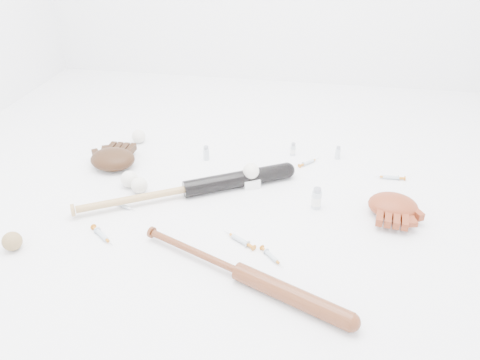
% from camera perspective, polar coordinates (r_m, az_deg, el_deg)
% --- Properties ---
extents(bat_dark, '(0.90, 0.55, 0.07)m').
position_cam_1_polar(bat_dark, '(1.99, -6.54, -1.10)').
color(bat_dark, black).
rests_on(bat_dark, ground).
extents(bat_wood, '(0.79, 0.38, 0.06)m').
position_cam_1_polar(bat_wood, '(1.59, -0.11, -11.11)').
color(bat_wood, brown).
rests_on(bat_wood, ground).
extents(glove_dark, '(0.25, 0.25, 0.09)m').
position_cam_1_polar(glove_dark, '(2.27, -15.26, 2.50)').
color(glove_dark, '#321C0E').
rests_on(glove_dark, ground).
extents(glove_tan, '(0.26, 0.26, 0.08)m').
position_cam_1_polar(glove_tan, '(1.97, 18.16, -2.97)').
color(glove_tan, maroon).
rests_on(glove_tan, ground).
extents(trading_card, '(0.09, 0.11, 0.01)m').
position_cam_1_polar(trading_card, '(2.42, -15.79, 3.21)').
color(trading_card, gold).
rests_on(trading_card, ground).
extents(pedestal, '(0.09, 0.09, 0.04)m').
position_cam_1_polar(pedestal, '(2.06, 1.34, -0.21)').
color(pedestal, white).
rests_on(pedestal, ground).
extents(baseball_on_pedestal, '(0.07, 0.07, 0.07)m').
position_cam_1_polar(baseball_on_pedestal, '(2.03, 1.36, 1.11)').
color(baseball_on_pedestal, silver).
rests_on(baseball_on_pedestal, pedestal).
extents(baseball_left, '(0.07, 0.07, 0.07)m').
position_cam_1_polar(baseball_left, '(2.10, -13.34, 0.11)').
color(baseball_left, silver).
rests_on(baseball_left, ground).
extents(baseball_upper, '(0.07, 0.07, 0.07)m').
position_cam_1_polar(baseball_upper, '(2.48, -12.26, 5.22)').
color(baseball_upper, silver).
rests_on(baseball_upper, ground).
extents(baseball_mid, '(0.07, 0.07, 0.07)m').
position_cam_1_polar(baseball_mid, '(2.05, -12.19, -0.62)').
color(baseball_mid, silver).
rests_on(baseball_mid, ground).
extents(baseball_aged, '(0.07, 0.07, 0.07)m').
position_cam_1_polar(baseball_aged, '(1.89, -26.03, -6.73)').
color(baseball_aged, olive).
rests_on(baseball_aged, ground).
extents(syringe_0, '(0.15, 0.12, 0.02)m').
position_cam_1_polar(syringe_0, '(1.84, -16.48, -6.45)').
color(syringe_0, '#ADBCC6').
rests_on(syringe_0, ground).
extents(syringe_1, '(0.15, 0.11, 0.02)m').
position_cam_1_polar(syringe_1, '(1.75, 0.01, -7.31)').
color(syringe_1, '#ADBCC6').
rests_on(syringe_1, ground).
extents(syringe_2, '(0.12, 0.12, 0.02)m').
position_cam_1_polar(syringe_2, '(2.26, 8.33, 2.14)').
color(syringe_2, '#ADBCC6').
rests_on(syringe_2, ground).
extents(syringe_3, '(0.11, 0.12, 0.02)m').
position_cam_1_polar(syringe_3, '(1.68, 3.86, -9.27)').
color(syringe_3, '#ADBCC6').
rests_on(syringe_3, ground).
extents(syringe_4, '(0.15, 0.03, 0.02)m').
position_cam_1_polar(syringe_4, '(2.22, 17.87, 0.31)').
color(syringe_4, '#ADBCC6').
rests_on(syringe_4, ground).
extents(syringe_5, '(0.13, 0.07, 0.02)m').
position_cam_1_polar(syringe_5, '(1.99, -14.05, -3.07)').
color(syringe_5, '#ADBCC6').
rests_on(syringe_5, ground).
extents(vial_0, '(0.03, 0.03, 0.07)m').
position_cam_1_polar(vial_0, '(2.32, 11.84, 3.28)').
color(vial_0, silver).
rests_on(vial_0, ground).
extents(vial_1, '(0.03, 0.03, 0.07)m').
position_cam_1_polar(vial_1, '(2.32, 6.49, 3.76)').
color(vial_1, silver).
rests_on(vial_1, ground).
extents(vial_2, '(0.03, 0.03, 0.07)m').
position_cam_1_polar(vial_2, '(2.26, -4.14, 3.30)').
color(vial_2, silver).
rests_on(vial_2, ground).
extents(vial_3, '(0.04, 0.04, 0.09)m').
position_cam_1_polar(vial_3, '(1.93, 9.31, -2.19)').
color(vial_3, silver).
rests_on(vial_3, ground).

